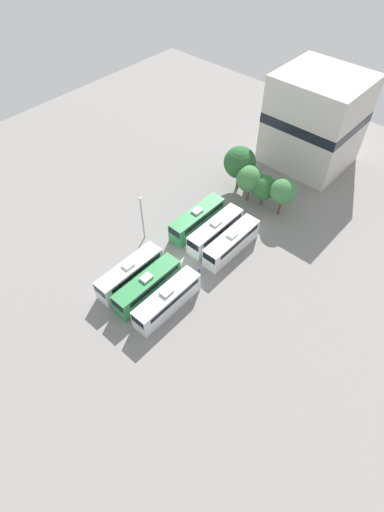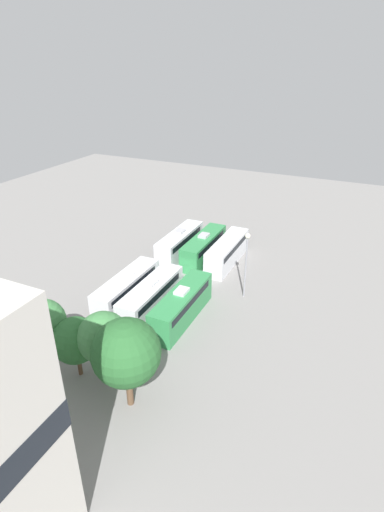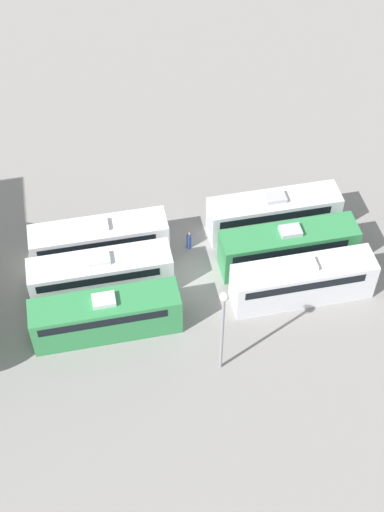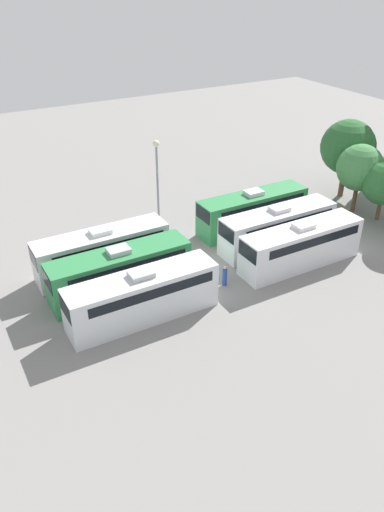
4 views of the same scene
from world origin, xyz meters
TOP-DOWN VIEW (x-y plane):
  - ground_plane at (0.00, 0.00)m, footprint 113.73×113.73m
  - bus_0 at (-3.46, -7.15)m, footprint 2.61×10.54m
  - bus_1 at (-0.00, -7.07)m, footprint 2.61×10.54m
  - bus_2 at (3.66, -6.96)m, footprint 2.61×10.54m
  - bus_3 at (-3.71, 7.39)m, footprint 2.61×10.54m
  - bus_4 at (0.10, 7.28)m, footprint 2.61×10.54m
  - bus_5 at (3.48, 6.99)m, footprint 2.61×10.54m
  - worker_person at (3.04, 0.04)m, footprint 0.36×0.36m
  - light_pole at (-8.36, 0.12)m, footprint 0.60×0.60m
  - tree_0 at (-5.14, 19.78)m, footprint 5.46×5.46m
  - tree_1 at (-1.77, 18.18)m, footprint 4.44×4.44m
  - tree_2 at (0.79, 18.78)m, footprint 4.13×4.13m

SIDE VIEW (x-z plane):
  - ground_plane at x=0.00m, z-range 0.00..0.00m
  - worker_person at x=3.04m, z-range -0.06..1.60m
  - bus_0 at x=-3.46m, z-range -0.01..3.69m
  - bus_1 at x=0.00m, z-range -0.01..3.69m
  - bus_2 at x=3.66m, z-range -0.01..3.69m
  - bus_3 at x=-3.71m, z-range -0.01..3.69m
  - bus_4 at x=0.10m, z-range -0.01..3.69m
  - bus_5 at x=3.48m, z-range -0.01..3.69m
  - tree_2 at x=0.79m, z-range 0.83..6.65m
  - tree_1 at x=-1.77m, z-range 1.12..7.84m
  - tree_0 at x=-5.14m, z-range 1.26..9.28m
  - light_pole at x=-8.36m, z-range 1.42..9.56m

